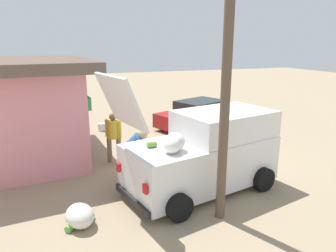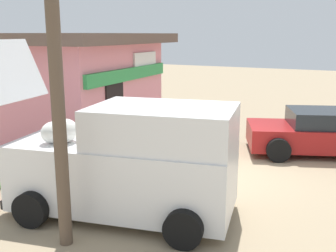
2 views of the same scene
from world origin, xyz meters
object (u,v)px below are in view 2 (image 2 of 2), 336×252
at_px(storefront_bar, 85,84).
at_px(parked_sedan, 327,133).
at_px(paint_bucket, 193,125).
at_px(vendor_standing, 124,125).
at_px(delivery_van, 131,161).
at_px(customer_bending, 89,141).

bearing_deg(storefront_bar, parked_sedan, -78.04).
distance_m(storefront_bar, paint_bucket, 3.85).
height_order(parked_sedan, paint_bucket, parked_sedan).
distance_m(vendor_standing, paint_bucket, 3.97).
height_order(storefront_bar, parked_sedan, storefront_bar).
distance_m(delivery_van, customer_bending, 1.96).
height_order(vendor_standing, paint_bucket, vendor_standing).
bearing_deg(delivery_van, parked_sedan, -24.55).
bearing_deg(paint_bucket, parked_sedan, -100.57).
distance_m(customer_bending, paint_bucket, 5.59).
bearing_deg(storefront_bar, delivery_van, -133.52).
bearing_deg(delivery_van, paint_bucket, 14.82).
bearing_deg(customer_bending, parked_sedan, -42.29).
distance_m(storefront_bar, delivery_van, 6.13).
height_order(parked_sedan, vendor_standing, vendor_standing).
xyz_separation_m(parked_sedan, vendor_standing, (-3.09, 4.49, 0.36)).
xyz_separation_m(delivery_van, vendor_standing, (2.59, 1.90, -0.06)).
bearing_deg(customer_bending, storefront_bar, 39.87).
xyz_separation_m(delivery_van, customer_bending, (0.95, 1.71, -0.08)).
relative_size(delivery_van, customer_bending, 3.06).
bearing_deg(paint_bucket, delivery_van, -165.18).
height_order(delivery_van, parked_sedan, delivery_van).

